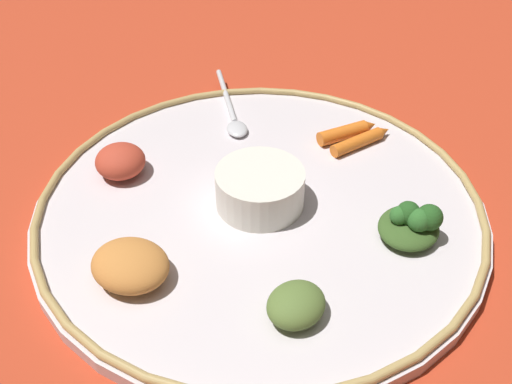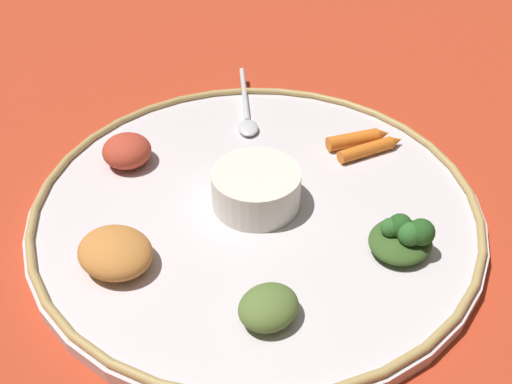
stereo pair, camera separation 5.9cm
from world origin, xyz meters
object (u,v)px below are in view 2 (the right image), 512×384
Objects in this scene: carrot_near_spoon at (370,149)px; carrot_outer at (358,139)px; spoon at (246,112)px; center_bowl at (256,187)px; greens_pile at (403,237)px.

carrot_outer reaches higher than carrot_near_spoon.
spoon is at bearing 157.34° from carrot_near_spoon.
center_bowl and greens_pile have the same top height.
center_bowl is 0.15m from carrot_near_spoon.
center_bowl is at bearing -138.39° from carrot_near_spoon.
greens_pile reaches higher than spoon.
greens_pile reaches higher than carrot_near_spoon.
spoon is 0.28m from greens_pile.
greens_pile is 1.11× the size of carrot_outer.
carrot_outer is (-0.04, 0.16, -0.01)m from greens_pile.
carrot_near_spoon is 1.02× the size of carrot_outer.
carrot_near_spoon is at bearing -47.60° from carrot_outer.
center_bowl is at bearing -130.55° from carrot_outer.
greens_pile reaches higher than carrot_outer.
center_bowl is 1.19× the size of carrot_outer.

